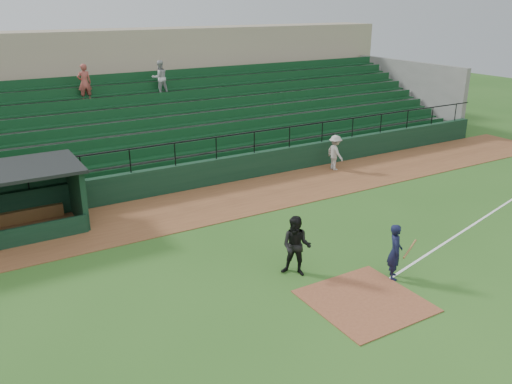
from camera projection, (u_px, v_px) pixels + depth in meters
ground at (342, 286)px, 15.56m from camera, size 90.00×90.00×0.00m
warning_track at (220, 202)px, 22.02m from camera, size 40.00×4.00×0.03m
home_plate_dirt at (365, 301)px, 14.75m from camera, size 3.00×3.00×0.03m
foul_line at (483, 218)px, 20.37m from camera, size 17.49×4.44×0.01m
stadium_structure at (147, 113)px, 28.07m from camera, size 38.00×13.08×6.40m
batter_at_plate at (395, 252)px, 15.73m from camera, size 1.16×0.76×1.75m
umpire at (296, 246)px, 15.90m from camera, size 1.17×1.17×1.91m
runner at (335, 153)px, 25.95m from camera, size 0.72×1.17×1.74m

